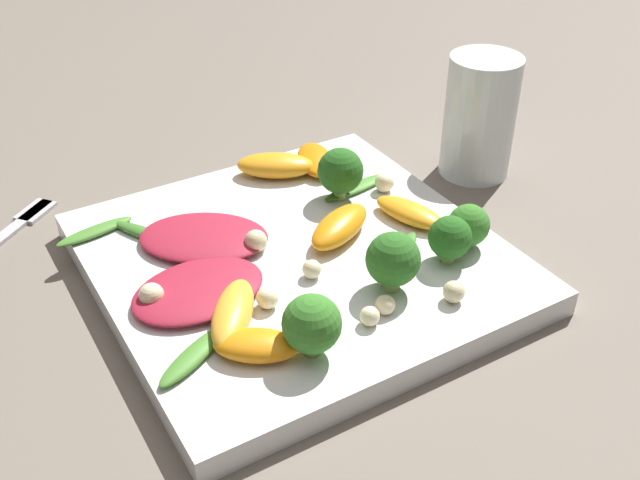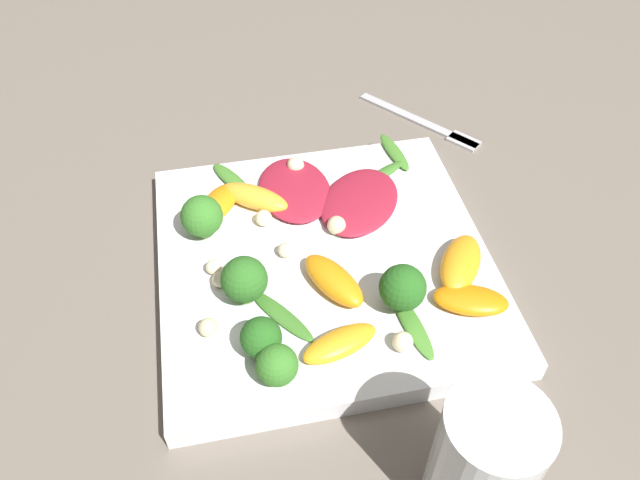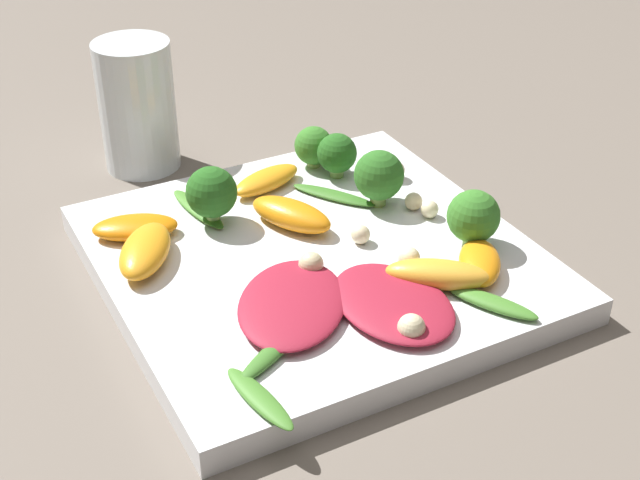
{
  "view_description": "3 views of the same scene",
  "coord_description": "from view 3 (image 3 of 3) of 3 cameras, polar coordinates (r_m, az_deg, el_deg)",
  "views": [
    {
      "loc": [
        -0.42,
        0.23,
        0.36
      ],
      "look_at": [
        -0.01,
        -0.01,
        0.03
      ],
      "focal_mm": 42.0,
      "sensor_mm": 36.0,
      "label": 1
    },
    {
      "loc": [
        -0.08,
        -0.37,
        0.45
      ],
      "look_at": [
        -0.0,
        0.01,
        0.03
      ],
      "focal_mm": 35.0,
      "sensor_mm": 36.0,
      "label": 2
    },
    {
      "loc": [
        0.25,
        0.48,
        0.38
      ],
      "look_at": [
        -0.0,
        0.0,
        0.03
      ],
      "focal_mm": 50.0,
      "sensor_mm": 36.0,
      "label": 3
    }
  ],
  "objects": [
    {
      "name": "drinking_glass",
      "position": [
        0.8,
        -11.61,
        8.4
      ],
      "size": [
        0.07,
        0.07,
        0.12
      ],
      "color": "white",
      "rests_on": "ground_plane"
    },
    {
      "name": "macadamia_nut_6",
      "position": [
        0.57,
        5.87,
        -5.59
      ],
      "size": [
        0.02,
        0.02,
        0.02
      ],
      "color": "beige",
      "rests_on": "plate"
    },
    {
      "name": "macadamia_nut_7",
      "position": [
        0.63,
        5.71,
        -1.14
      ],
      "size": [
        0.02,
        0.02,
        0.02
      ],
      "color": "beige",
      "rests_on": "plate"
    },
    {
      "name": "orange_segment_5",
      "position": [
        0.61,
        7.57,
        -2.19
      ],
      "size": [
        0.07,
        0.06,
        0.02
      ],
      "color": "#FCAD33",
      "rests_on": "plate"
    },
    {
      "name": "orange_segment_3",
      "position": [
        0.65,
        -11.13,
        -0.68
      ],
      "size": [
        0.07,
        0.08,
        0.02
      ],
      "color": "orange",
      "rests_on": "plate"
    },
    {
      "name": "plate",
      "position": [
        0.66,
        -0.33,
        -1.4
      ],
      "size": [
        0.3,
        0.3,
        0.02
      ],
      "color": "white",
      "rests_on": "ground_plane"
    },
    {
      "name": "orange_segment_1",
      "position": [
        0.63,
        10.18,
        -1.42
      ],
      "size": [
        0.06,
        0.06,
        0.02
      ],
      "color": "orange",
      "rests_on": "plate"
    },
    {
      "name": "radicchio_leaf_1",
      "position": [
        0.59,
        4.69,
        -4.01
      ],
      "size": [
        0.08,
        0.1,
        0.01
      ],
      "color": "maroon",
      "rests_on": "plate"
    },
    {
      "name": "ground_plane",
      "position": [
        0.66,
        -0.33,
        -2.14
      ],
      "size": [
        2.4,
        2.4,
        0.0
      ],
      "primitive_type": "plane",
      "color": "#6B6056"
    },
    {
      "name": "macadamia_nut_4",
      "position": [
        0.72,
        -7.32,
        3.33
      ],
      "size": [
        0.02,
        0.02,
        0.02
      ],
      "color": "beige",
      "rests_on": "plate"
    },
    {
      "name": "macadamia_nut_5",
      "position": [
        0.7,
        6.89,
        2.09
      ],
      "size": [
        0.01,
        0.01,
        0.01
      ],
      "color": "beige",
      "rests_on": "plate"
    },
    {
      "name": "arugula_sprig_3",
      "position": [
        0.52,
        -3.9,
        -10.08
      ],
      "size": [
        0.02,
        0.07,
        0.01
      ],
      "color": "#47842D",
      "rests_on": "plate"
    },
    {
      "name": "arugula_sprig_1",
      "position": [
        0.55,
        -2.97,
        -7.1
      ],
      "size": [
        0.07,
        0.05,
        0.01
      ],
      "color": "#3D7528",
      "rests_on": "plate"
    },
    {
      "name": "orange_segment_0",
      "position": [
        0.68,
        -11.75,
        0.81
      ],
      "size": [
        0.07,
        0.05,
        0.01
      ],
      "color": "orange",
      "rests_on": "plate"
    },
    {
      "name": "macadamia_nut_3",
      "position": [
        0.62,
        -0.58,
        -1.56
      ],
      "size": [
        0.02,
        0.02,
        0.02
      ],
      "color": "beige",
      "rests_on": "plate"
    },
    {
      "name": "macadamia_nut_0",
      "position": [
        0.66,
        2.61,
        0.36
      ],
      "size": [
        0.01,
        0.01,
        0.01
      ],
      "color": "beige",
      "rests_on": "plate"
    },
    {
      "name": "broccoli_floret_3",
      "position": [
        0.68,
        -6.96,
        3.02
      ],
      "size": [
        0.04,
        0.04,
        0.05
      ],
      "color": "#84AD5B",
      "rests_on": "plate"
    },
    {
      "name": "broccoli_floret_2",
      "position": [
        0.65,
        9.79,
        1.47
      ],
      "size": [
        0.04,
        0.04,
        0.04
      ],
      "color": "#84AD5B",
      "rests_on": "plate"
    },
    {
      "name": "broccoli_floret_0",
      "position": [
        0.76,
        -0.41,
        6.03
      ],
      "size": [
        0.03,
        0.03,
        0.04
      ],
      "color": "#84AD5B",
      "rests_on": "plate"
    },
    {
      "name": "radicchio_leaf_0",
      "position": [
        0.59,
        -1.8,
        -4.08
      ],
      "size": [
        0.12,
        0.12,
        0.01
      ],
      "color": "maroon",
      "rests_on": "plate"
    },
    {
      "name": "orange_segment_2",
      "position": [
        0.73,
        -3.45,
        3.85
      ],
      "size": [
        0.07,
        0.04,
        0.01
      ],
      "color": "orange",
      "rests_on": "plate"
    },
    {
      "name": "orange_segment_4",
      "position": [
        0.68,
        -1.77,
        1.67
      ],
      "size": [
        0.06,
        0.08,
        0.02
      ],
      "color": "orange",
      "rests_on": "plate"
    },
    {
      "name": "broccoli_floret_4",
      "position": [
        0.7,
        3.79,
        4.11
      ],
      "size": [
        0.04,
        0.04,
        0.05
      ],
      "color": "#7A9E51",
      "rests_on": "plate"
    },
    {
      "name": "broccoli_floret_1",
      "position": [
        0.74,
        1.1,
        5.54
      ],
      "size": [
        0.03,
        0.03,
        0.04
      ],
      "color": "#7A9E51",
      "rests_on": "plate"
    },
    {
      "name": "macadamia_nut_2",
      "position": [
        0.75,
        4.84,
        4.47
      ],
      "size": [
        0.02,
        0.02,
        0.02
      ],
      "color": "beige",
      "rests_on": "plate"
    },
    {
      "name": "arugula_sprig_0",
      "position": [
        0.7,
        -7.81,
        1.98
      ],
      "size": [
        0.03,
        0.07,
        0.0
      ],
      "color": "#47842D",
      "rests_on": "plate"
    },
    {
      "name": "arugula_sprig_2",
      "position": [
        0.72,
        0.88,
        2.89
      ],
      "size": [
        0.05,
        0.07,
        0.0
      ],
      "color": "#3D7528",
      "rests_on": "plate"
    },
    {
      "name": "arugula_sprig_4",
      "position": [
        0.6,
        10.95,
        -3.95
      ],
      "size": [
        0.05,
        0.06,
        0.01
      ],
      "color": "#47842D",
      "rests_on": "plate"
    },
    {
      "name": "macadamia_nut_1",
      "position": [
        0.7,
        6.01,
        2.48
      ],
      "size": [
        0.01,
        0.01,
        0.01
      ],
      "color": "beige",
      "rests_on": "plate"
    }
  ]
}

